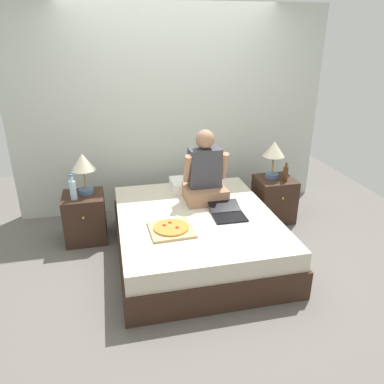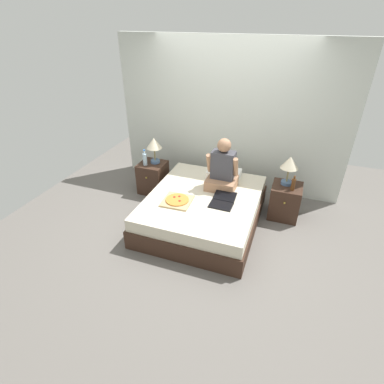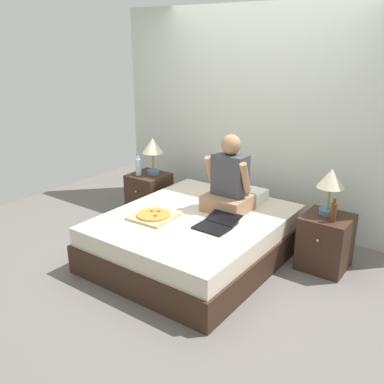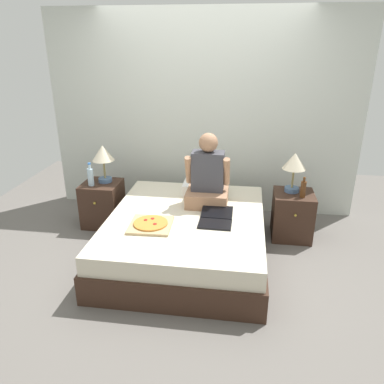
% 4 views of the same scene
% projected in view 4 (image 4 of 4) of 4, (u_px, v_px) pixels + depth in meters
% --- Properties ---
extents(ground_plane, '(5.90, 5.90, 0.00)m').
position_uv_depth(ground_plane, '(187.00, 255.00, 3.98)').
color(ground_plane, '#66605B').
extents(wall_back, '(3.90, 0.12, 2.50)m').
position_uv_depth(wall_back, '(202.00, 115.00, 4.72)').
color(wall_back, silver).
rests_on(wall_back, ground).
extents(bed, '(1.60, 1.90, 0.46)m').
position_uv_depth(bed, '(186.00, 236.00, 3.90)').
color(bed, '#382319').
rests_on(bed, ground).
extents(nightstand_left, '(0.44, 0.47, 0.54)m').
position_uv_depth(nightstand_left, '(103.00, 204.00, 4.57)').
color(nightstand_left, '#382319').
rests_on(nightstand_left, ground).
extents(lamp_on_left_nightstand, '(0.26, 0.26, 0.45)m').
position_uv_depth(lamp_on_left_nightstand, '(103.00, 156.00, 4.39)').
color(lamp_on_left_nightstand, '#4C6B93').
rests_on(lamp_on_left_nightstand, nightstand_left).
extents(water_bottle, '(0.07, 0.07, 0.28)m').
position_uv_depth(water_bottle, '(91.00, 176.00, 4.36)').
color(water_bottle, silver).
rests_on(water_bottle, nightstand_left).
extents(nightstand_right, '(0.44, 0.47, 0.54)m').
position_uv_depth(nightstand_right, '(292.00, 215.00, 4.27)').
color(nightstand_right, '#382319').
rests_on(nightstand_right, ground).
extents(lamp_on_right_nightstand, '(0.26, 0.26, 0.45)m').
position_uv_depth(lamp_on_right_nightstand, '(294.00, 164.00, 4.09)').
color(lamp_on_right_nightstand, '#4C6B93').
rests_on(lamp_on_right_nightstand, nightstand_right).
extents(beer_bottle, '(0.06, 0.06, 0.23)m').
position_uv_depth(beer_bottle, '(303.00, 189.00, 4.03)').
color(beer_bottle, '#512D14').
rests_on(beer_bottle, nightstand_right).
extents(pillow, '(0.52, 0.34, 0.12)m').
position_uv_depth(pillow, '(206.00, 187.00, 4.39)').
color(pillow, white).
rests_on(pillow, bed).
extents(person_seated, '(0.47, 0.40, 0.78)m').
position_uv_depth(person_seated, '(208.00, 179.00, 3.99)').
color(person_seated, '#A37556').
rests_on(person_seated, bed).
extents(laptop, '(0.32, 0.42, 0.07)m').
position_uv_depth(laptop, '(216.00, 220.00, 3.67)').
color(laptop, black).
rests_on(laptop, bed).
extents(pizza_box, '(0.42, 0.42, 0.05)m').
position_uv_depth(pizza_box, '(151.00, 224.00, 3.59)').
color(pizza_box, tan).
rests_on(pizza_box, bed).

